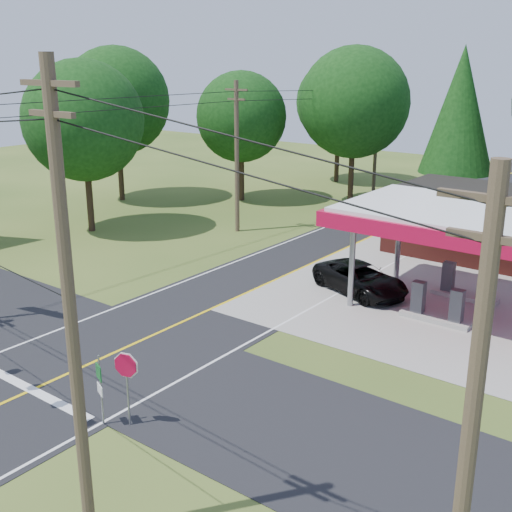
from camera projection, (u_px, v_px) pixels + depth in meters
The scene contains 13 objects.
ground at pixel (110, 355), 25.64m from camera, with size 120.00×120.00×0.00m, color #3C571E.
main_highway at pixel (110, 355), 25.64m from camera, with size 8.00×120.00×0.02m, color black.
cross_road at pixel (110, 355), 25.64m from camera, with size 70.00×7.00×0.02m, color black.
lane_center_yellow at pixel (110, 354), 25.64m from camera, with size 0.15×110.00×0.00m, color yellow.
gas_canopy at pixel (459, 222), 29.03m from camera, with size 10.60×7.40×4.88m.
utility_pole_near_right at pixel (70, 313), 14.22m from camera, with size 1.80×0.30×11.50m.
utility_pole_far_left at pixel (237, 155), 42.40m from camera, with size 1.80×0.30×10.00m.
utility_pole_right_b at pixel (469, 447), 10.65m from camera, with size 1.80×0.30×10.00m.
utility_pole_north at pixel (376, 139), 54.57m from camera, with size 0.30×0.30×9.50m.
treeline_backdrop at pixel (402, 121), 41.17m from camera, with size 70.27×51.59×13.30m.
suv_car at pixel (360, 279), 32.22m from camera, with size 5.32×5.32×1.48m, color black.
octagonal_stop_sign at pixel (126, 371), 20.17m from camera, with size 0.87×0.30×2.59m.
route_sign_post at pixel (100, 384), 20.33m from camera, with size 0.48×0.22×2.47m.
Camera 1 is at (18.79, -14.99, 11.39)m, focal length 45.00 mm.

